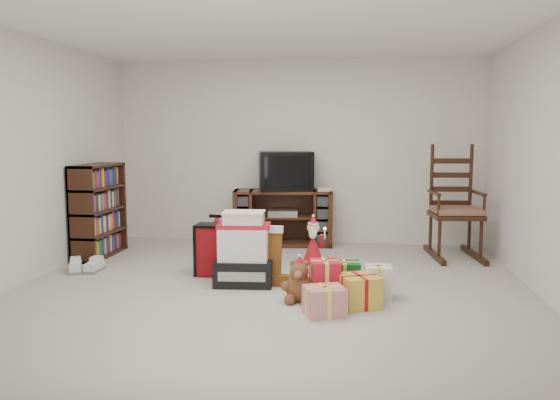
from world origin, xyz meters
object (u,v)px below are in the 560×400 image
object	(u,v)px
rocking_chair	(454,217)
teddy_bear	(299,284)
red_suitcase	(217,250)
crt_television	(286,171)
gift_pile	(244,253)
tv_stand	(283,218)
sneaker_pair	(85,267)
santa_figurine	(313,246)
mrs_claus_figurine	(218,250)
gift_cluster	(344,286)
bookshelf	(99,212)

from	to	relation	value
rocking_chair	teddy_bear	distance (m)	2.71
red_suitcase	crt_television	bearing A→B (deg)	75.14
gift_pile	teddy_bear	world-z (taller)	gift_pile
tv_stand	gift_pile	world-z (taller)	tv_stand
gift_pile	teddy_bear	bearing A→B (deg)	-43.70
gift_pile	sneaker_pair	xyz separation A→B (m)	(-1.82, 0.25, -0.26)
santa_figurine	crt_television	size ratio (longest dim) A/B	0.73
sneaker_pair	mrs_claus_figurine	bearing A→B (deg)	-6.90
tv_stand	gift_cluster	distance (m)	2.60
gift_pile	red_suitcase	distance (m)	0.45
bookshelf	crt_television	size ratio (longest dim) A/B	1.44
tv_stand	gift_pile	distance (m)	2.00
gift_pile	gift_cluster	size ratio (longest dim) A/B	0.75
tv_stand	red_suitcase	distance (m)	1.77
sneaker_pair	gift_cluster	bearing A→B (deg)	-30.28
bookshelf	sneaker_pair	distance (m)	0.94
tv_stand	crt_television	bearing A→B (deg)	-0.17
tv_stand	teddy_bear	world-z (taller)	tv_stand
mrs_claus_figurine	crt_television	bearing A→B (deg)	69.48
red_suitcase	santa_figurine	distance (m)	1.14
gift_pile	santa_figurine	world-z (taller)	gift_pile
santa_figurine	mrs_claus_figurine	world-z (taller)	mrs_claus_figurine
bookshelf	gift_cluster	world-z (taller)	bookshelf
rocking_chair	gift_pile	world-z (taller)	rocking_chair
mrs_claus_figurine	sneaker_pair	bearing A→B (deg)	-170.47
gift_pile	teddy_bear	xyz separation A→B (m)	(0.60, -0.49, -0.15)
rocking_chair	bookshelf	bearing A→B (deg)	-178.26
teddy_bear	gift_cluster	xyz separation A→B (m)	(0.40, 0.05, -0.02)
mrs_claus_figurine	sneaker_pair	world-z (taller)	mrs_claus_figurine
gift_cluster	crt_television	world-z (taller)	crt_television
mrs_claus_figurine	crt_television	size ratio (longest dim) A/B	0.78
teddy_bear	mrs_claus_figurine	size ratio (longest dim) A/B	0.60
rocking_chair	crt_television	size ratio (longest dim) A/B	1.81
bookshelf	gift_pile	world-z (taller)	bookshelf
rocking_chair	mrs_claus_figurine	xyz separation A→B (m)	(-2.69, -1.11, -0.25)
gift_pile	teddy_bear	distance (m)	0.79
sneaker_pair	gift_cluster	world-z (taller)	gift_cluster
red_suitcase	santa_figurine	size ratio (longest dim) A/B	1.13
bookshelf	teddy_bear	world-z (taller)	bookshelf
santa_figurine	gift_cluster	bearing A→B (deg)	-74.02
red_suitcase	teddy_bear	size ratio (longest dim) A/B	1.74
rocking_chair	sneaker_pair	xyz separation A→B (m)	(-4.12, -1.35, -0.43)
santa_figurine	sneaker_pair	distance (m)	2.53
red_suitcase	santa_figurine	bearing A→B (deg)	33.18
tv_stand	sneaker_pair	size ratio (longest dim) A/B	3.50
red_suitcase	teddy_bear	world-z (taller)	red_suitcase
red_suitcase	sneaker_pair	world-z (taller)	red_suitcase
tv_stand	red_suitcase	bearing A→B (deg)	-112.40
bookshelf	sneaker_pair	bearing A→B (deg)	-75.61
teddy_bear	mrs_claus_figurine	xyz separation A→B (m)	(-1.00, 0.98, 0.07)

